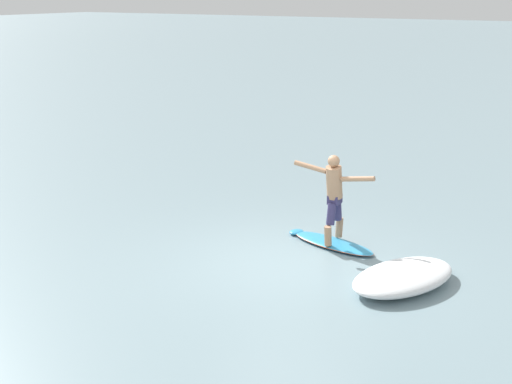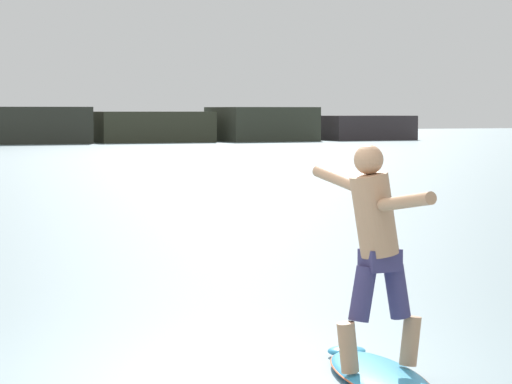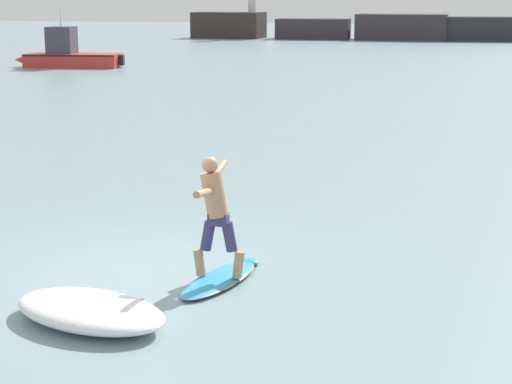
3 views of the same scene
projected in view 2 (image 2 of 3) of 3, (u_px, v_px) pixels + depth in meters
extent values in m
cube|color=#2D2E27|center=(34.00, 125.00, 70.78)|extent=(6.26, 3.63, 2.16)
cube|color=#333527|center=(153.00, 127.00, 73.90)|extent=(7.21, 3.65, 1.87)
cube|color=#31352A|center=(262.00, 124.00, 77.00)|extent=(6.13, 4.87, 2.15)
cube|color=#312B2D|center=(363.00, 128.00, 80.13)|extent=(5.92, 4.39, 1.60)
ellipsoid|color=#3297CA|center=(379.00, 375.00, 8.78)|extent=(0.97, 1.84, 0.09)
ellipsoid|color=#3297CA|center=(347.00, 351.00, 9.66)|extent=(0.36, 0.31, 0.08)
ellipsoid|color=#DB5B2D|center=(379.00, 375.00, 8.78)|extent=(0.99, 1.86, 0.04)
cylinder|color=tan|center=(348.00, 347.00, 8.65)|extent=(0.18, 0.14, 0.37)
cylinder|color=#37325D|center=(363.00, 294.00, 8.68)|extent=(0.22, 0.16, 0.41)
cylinder|color=tan|center=(410.00, 341.00, 8.89)|extent=(0.18, 0.14, 0.37)
cylinder|color=#37325D|center=(397.00, 291.00, 8.81)|extent=(0.22, 0.16, 0.41)
cube|color=#37325D|center=(380.00, 260.00, 8.73)|extent=(0.27, 0.21, 0.16)
cylinder|color=tan|center=(374.00, 215.00, 8.68)|extent=(0.39, 0.29, 0.63)
sphere|color=tan|center=(369.00, 160.00, 8.63)|extent=(0.21, 0.21, 0.21)
cylinder|color=tan|center=(406.00, 202.00, 8.26)|extent=(0.11, 0.63, 0.20)
cylinder|color=tan|center=(338.00, 179.00, 9.05)|extent=(0.11, 0.63, 0.19)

